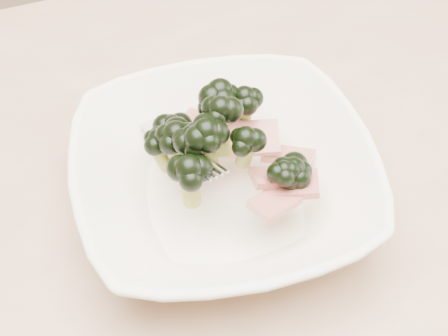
{
  "coord_description": "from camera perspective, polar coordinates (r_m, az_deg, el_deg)",
  "views": [
    {
      "loc": [
        -0.11,
        -0.35,
        1.23
      ],
      "look_at": [
        0.02,
        -0.0,
        0.8
      ],
      "focal_mm": 50.0,
      "sensor_mm": 36.0,
      "label": 1
    }
  ],
  "objects": [
    {
      "name": "broccoli_dish",
      "position": [
        0.58,
        -0.14,
        -0.5
      ],
      "size": [
        0.31,
        0.31,
        0.12
      ],
      "color": "white",
      "rests_on": "dining_table"
    },
    {
      "name": "dining_table",
      "position": [
        0.69,
        -1.84,
        -8.46
      ],
      "size": [
        1.2,
        0.8,
        0.75
      ],
      "color": "tan",
      "rests_on": "ground"
    }
  ]
}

